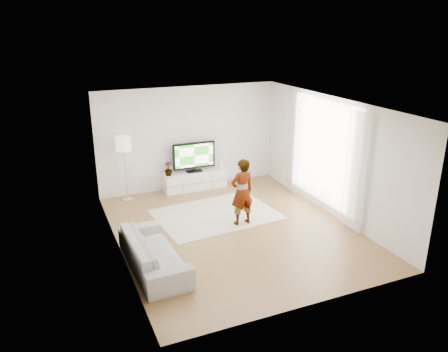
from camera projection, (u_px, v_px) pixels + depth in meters
name	position (u px, v px, depth m)	size (l,w,h in m)	color
floor	(234.00, 230.00, 9.73)	(6.00, 6.00, 0.00)	#9B6C46
ceiling	(235.00, 105.00, 8.81)	(6.00, 6.00, 0.00)	white
wall_left	(115.00, 187.00, 8.34)	(0.02, 6.00, 2.80)	silver
wall_right	(332.00, 157.00, 10.20)	(0.02, 6.00, 2.80)	silver
wall_back	(189.00, 138.00, 11.87)	(5.00, 0.02, 2.80)	silver
wall_front	(315.00, 228.00, 6.66)	(5.00, 0.02, 2.80)	silver
window	(323.00, 152.00, 10.43)	(0.01, 2.60, 2.50)	white
curtain_near	(356.00, 172.00, 9.31)	(0.04, 0.70, 2.60)	white
curtain_far	(292.00, 143.00, 11.56)	(0.04, 0.70, 2.60)	white
media_console	(195.00, 180.00, 12.07)	(1.74, 0.49, 0.49)	white
television	(194.00, 156.00, 11.87)	(1.19, 0.23, 0.83)	black
game_console	(220.00, 165.00, 12.24)	(0.06, 0.17, 0.23)	white
potted_plant	(168.00, 169.00, 11.66)	(0.21, 0.21, 0.37)	#3F7238
rug	(216.00, 214.00, 10.50)	(2.79, 2.01, 0.01)	beige
player	(242.00, 192.00, 9.76)	(0.56, 0.37, 1.54)	#334772
sofa	(153.00, 252.00, 8.15)	(2.17, 0.85, 0.63)	#B5B5B0
floor_lamp	(123.00, 146.00, 10.92)	(0.38, 0.38, 1.70)	silver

